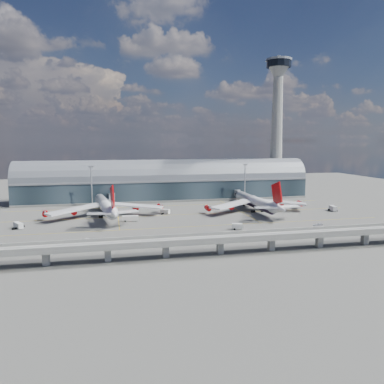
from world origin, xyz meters
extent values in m
plane|color=#474744|center=(0.00, 0.00, 0.00)|extent=(500.00, 500.00, 0.00)
cube|color=gold|center=(0.00, -10.00, 0.01)|extent=(200.00, 0.25, 0.01)
cube|color=gold|center=(0.00, 20.00, 0.01)|extent=(200.00, 0.25, 0.01)
cube|color=gold|center=(0.00, 50.00, 0.01)|extent=(200.00, 0.25, 0.01)
cube|color=gold|center=(-35.00, 30.00, 0.01)|extent=(0.25, 80.00, 0.01)
cube|color=gold|center=(35.00, 30.00, 0.01)|extent=(0.25, 80.00, 0.01)
cube|color=#1E2A32|center=(0.00, 78.00, 7.00)|extent=(200.00, 28.00, 14.00)
cylinder|color=slate|center=(0.00, 78.00, 14.00)|extent=(200.00, 28.00, 28.00)
cube|color=gray|center=(0.00, 64.00, 14.00)|extent=(200.00, 1.00, 1.20)
cube|color=gray|center=(0.00, 78.00, 0.60)|extent=(200.00, 30.00, 1.20)
cube|color=gray|center=(85.00, 83.00, 4.00)|extent=(18.00, 18.00, 8.00)
cone|color=gray|center=(85.00, 83.00, 45.00)|extent=(10.00, 10.00, 90.00)
cone|color=gray|center=(85.00, 83.00, 92.00)|extent=(16.00, 16.00, 8.00)
cylinder|color=black|center=(85.00, 83.00, 97.00)|extent=(18.00, 18.00, 5.00)
cylinder|color=slate|center=(85.00, 83.00, 100.00)|extent=(19.00, 19.00, 1.50)
cylinder|color=gray|center=(85.00, 83.00, 101.50)|extent=(2.40, 2.40, 3.00)
cube|color=gray|center=(0.00, -55.00, 5.50)|extent=(220.00, 8.50, 1.20)
cube|color=gray|center=(0.00, -59.00, 6.60)|extent=(220.00, 0.40, 1.20)
cube|color=gray|center=(0.00, -51.00, 6.60)|extent=(220.00, 0.40, 1.20)
cube|color=gray|center=(0.00, -56.50, 6.15)|extent=(220.00, 0.12, 0.12)
cube|color=gray|center=(0.00, -53.50, 6.15)|extent=(220.00, 0.12, 0.12)
cube|color=gray|center=(-60.00, -55.00, 2.50)|extent=(2.20, 2.20, 5.00)
cube|color=gray|center=(-40.00, -55.00, 2.50)|extent=(2.20, 2.20, 5.00)
cube|color=gray|center=(-20.00, -55.00, 2.50)|extent=(2.20, 2.20, 5.00)
cube|color=gray|center=(0.00, -55.00, 2.50)|extent=(2.20, 2.20, 5.00)
cube|color=gray|center=(20.00, -55.00, 2.50)|extent=(2.20, 2.20, 5.00)
cube|color=gray|center=(40.00, -55.00, 2.50)|extent=(2.20, 2.20, 5.00)
cube|color=gray|center=(60.00, -55.00, 2.50)|extent=(2.20, 2.20, 5.00)
cylinder|color=gray|center=(-50.00, 55.00, 12.50)|extent=(0.70, 0.70, 25.00)
cube|color=gray|center=(-50.00, 55.00, 25.20)|extent=(3.00, 0.40, 1.00)
cylinder|color=gray|center=(50.00, 55.00, 12.50)|extent=(0.70, 0.70, 25.00)
cube|color=gray|center=(50.00, 55.00, 25.20)|extent=(3.00, 0.40, 1.00)
cylinder|color=white|center=(-41.66, 24.96, 5.91)|extent=(13.13, 50.95, 6.10)
cone|color=white|center=(-45.60, 52.84, 5.91)|extent=(7.11, 8.41, 6.10)
cone|color=white|center=(-37.45, -4.81, 6.68)|extent=(7.65, 12.19, 6.10)
cube|color=#B6070A|center=(-37.85, -1.98, 14.21)|extent=(2.26, 11.39, 12.63)
cube|color=white|center=(-57.20, 20.83, 5.15)|extent=(29.36, 24.27, 2.47)
cube|color=white|center=(-25.58, 25.30, 5.15)|extent=(31.51, 17.67, 2.47)
cylinder|color=#B6070A|center=(-58.06, 22.64, 3.43)|extent=(3.69, 5.15, 3.05)
cylinder|color=#B6070A|center=(-72.11, 20.65, 3.43)|extent=(3.69, 5.15, 3.05)
cylinder|color=#B6070A|center=(-25.27, 27.27, 3.43)|extent=(3.69, 5.15, 3.05)
cylinder|color=#B6070A|center=(-11.21, 29.26, 3.43)|extent=(3.69, 5.15, 3.05)
cylinder|color=gray|center=(-44.16, 42.62, 1.43)|extent=(0.48, 0.48, 2.86)
cylinder|color=gray|center=(-44.15, 20.75, 1.43)|extent=(0.57, 0.57, 2.86)
cylinder|color=gray|center=(-38.10, 21.61, 1.43)|extent=(0.57, 0.57, 2.86)
cylinder|color=black|center=(-44.15, 20.75, 0.52)|extent=(2.28, 1.71, 1.43)
cylinder|color=black|center=(-38.10, 21.61, 0.52)|extent=(2.28, 1.71, 1.43)
cylinder|color=white|center=(44.28, 21.52, 5.75)|extent=(8.22, 47.35, 5.65)
cone|color=white|center=(42.83, 47.96, 5.75)|extent=(6.07, 8.09, 5.65)
cone|color=white|center=(45.84, -6.87, 6.53)|extent=(6.28, 11.98, 5.65)
cube|color=#B6070A|center=(45.68, -3.95, 13.93)|extent=(1.32, 11.67, 12.90)
cube|color=white|center=(29.16, 18.74, 4.97)|extent=(29.18, 21.87, 2.41)
cube|color=white|center=(59.62, 20.41, 4.97)|extent=(29.94, 19.43, 2.41)
cylinder|color=black|center=(44.28, 21.52, 4.19)|extent=(7.11, 42.48, 4.80)
cylinder|color=#B6070A|center=(28.49, 20.65, 3.22)|extent=(3.38, 5.03, 3.12)
cylinder|color=#B6070A|center=(14.94, 19.91, 3.22)|extent=(3.38, 5.03, 3.12)
cylinder|color=#B6070A|center=(60.08, 22.39, 3.22)|extent=(3.38, 5.03, 3.12)
cylinder|color=#B6070A|center=(73.62, 23.13, 3.22)|extent=(3.38, 5.03, 3.12)
cylinder|color=gray|center=(43.37, 38.11, 1.46)|extent=(0.49, 0.49, 2.92)
cylinder|color=gray|center=(41.38, 17.46, 1.46)|extent=(0.58, 0.58, 2.92)
cylinder|color=gray|center=(47.61, 17.80, 1.46)|extent=(0.58, 0.58, 2.92)
cylinder|color=black|center=(41.38, 17.46, 0.54)|extent=(2.22, 1.58, 1.46)
cylinder|color=black|center=(47.61, 17.80, 0.54)|extent=(2.22, 1.58, 1.46)
cube|color=gray|center=(-38.16, 52.00, 5.20)|extent=(3.00, 24.00, 3.00)
cube|color=gray|center=(-38.16, 40.00, 5.20)|extent=(3.60, 3.60, 3.40)
cylinder|color=gray|center=(-38.16, 64.00, 5.20)|extent=(4.40, 4.40, 4.00)
cylinder|color=gray|center=(-38.16, 40.00, 1.70)|extent=(0.50, 0.50, 3.40)
cylinder|color=black|center=(-38.16, 40.00, 0.35)|extent=(1.40, 0.80, 0.80)
cube|color=gray|center=(47.78, 50.00, 5.20)|extent=(3.00, 28.00, 3.00)
cube|color=gray|center=(47.78, 36.00, 5.20)|extent=(3.60, 3.60, 3.40)
cylinder|color=gray|center=(47.78, 64.00, 5.20)|extent=(4.40, 4.40, 4.00)
cylinder|color=gray|center=(47.78, 36.00, 1.70)|extent=(0.50, 0.50, 3.40)
cylinder|color=black|center=(47.78, 36.00, 0.35)|extent=(1.40, 0.80, 0.80)
cube|color=silver|center=(-81.56, 3.69, 1.56)|extent=(5.60, 6.96, 2.54)
cylinder|color=black|center=(-80.38, 5.53, 0.44)|extent=(2.53, 2.06, 0.88)
cylinder|color=black|center=(-82.75, 1.86, 0.44)|extent=(2.53, 2.06, 0.88)
cube|color=silver|center=(18.64, -20.30, 1.54)|extent=(5.23, 3.41, 2.50)
cylinder|color=black|center=(20.12, -19.89, 0.43)|extent=(1.47, 2.55, 0.87)
cylinder|color=black|center=(17.15, -20.70, 0.43)|extent=(1.47, 2.55, 0.87)
cube|color=silver|center=(-29.14, 8.00, 1.64)|extent=(8.32, 2.76, 2.67)
cylinder|color=black|center=(-26.51, 8.13, 0.46)|extent=(1.05, 2.61, 0.92)
cylinder|color=black|center=(-31.77, 7.87, 0.46)|extent=(1.05, 2.61, 0.92)
cube|color=silver|center=(88.90, 11.75, 1.67)|extent=(3.43, 6.57, 2.71)
cylinder|color=black|center=(88.56, 13.72, 0.47)|extent=(2.73, 1.37, 0.94)
cylinder|color=black|center=(89.24, 9.78, 0.47)|extent=(2.73, 1.37, 0.94)
cube|color=silver|center=(56.59, 46.91, 1.80)|extent=(3.05, 5.83, 2.93)
cylinder|color=black|center=(56.44, 48.71, 0.51)|extent=(2.89, 1.24, 1.01)
cylinder|color=black|center=(56.74, 45.12, 0.51)|extent=(2.89, 1.24, 1.01)
cube|color=silver|center=(-8.90, 24.07, 1.46)|extent=(5.66, 4.95, 2.38)
cylinder|color=black|center=(-7.49, 25.12, 0.41)|extent=(2.02, 2.33, 0.82)
cylinder|color=black|center=(-10.31, 23.03, 0.41)|extent=(2.02, 2.33, 0.82)
cube|color=gray|center=(-50.36, -29.69, 0.22)|extent=(2.54, 2.23, 0.27)
cube|color=silver|center=(-50.36, -29.69, 0.93)|extent=(2.18, 1.99, 1.33)
cube|color=gray|center=(-48.32, -28.63, 0.22)|extent=(2.54, 2.23, 0.27)
cube|color=silver|center=(-48.32, -28.63, 0.93)|extent=(2.18, 1.99, 1.33)
cube|color=gray|center=(43.61, -37.25, 0.23)|extent=(2.39, 1.81, 0.27)
cube|color=silver|center=(43.61, -37.25, 0.95)|extent=(2.02, 1.66, 1.35)
cube|color=gray|center=(45.91, -37.68, 0.23)|extent=(2.39, 1.81, 0.27)
cube|color=silver|center=(45.91, -37.68, 0.95)|extent=(2.02, 1.66, 1.35)
cube|color=gray|center=(48.22, -38.11, 0.23)|extent=(2.39, 1.81, 0.27)
cube|color=silver|center=(48.22, -38.11, 0.95)|extent=(2.02, 1.66, 1.35)
cube|color=gray|center=(55.14, -26.00, 0.24)|extent=(2.71, 2.33, 0.29)
cube|color=silver|center=(55.14, -26.00, 1.00)|extent=(2.32, 2.08, 1.43)
cube|color=gray|center=(57.40, -24.99, 0.24)|extent=(2.71, 2.33, 0.29)
cube|color=silver|center=(57.40, -24.99, 1.00)|extent=(2.32, 2.08, 1.43)
cube|color=gray|center=(59.66, -23.98, 0.24)|extent=(2.71, 2.33, 0.29)
cube|color=silver|center=(59.66, -23.98, 1.00)|extent=(2.32, 2.08, 1.43)
camera|label=1|loc=(-38.25, -182.05, 40.97)|focal=35.00mm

